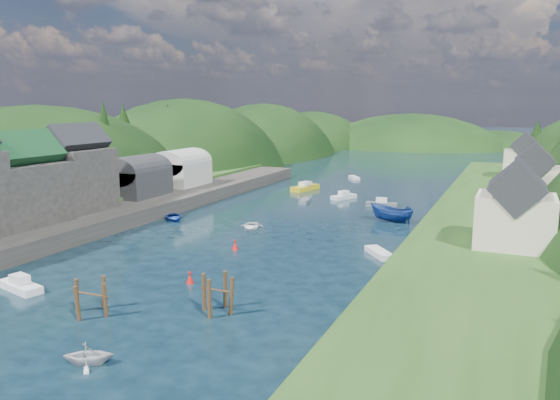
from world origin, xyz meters
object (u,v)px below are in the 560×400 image
at_px(channel_buoy_near, 190,278).
at_px(piling_cluster_near, 91,301).
at_px(channel_buoy_far, 235,245).
at_px(piling_cluster_far, 218,297).

bearing_deg(channel_buoy_near, piling_cluster_near, -107.87).
relative_size(piling_cluster_near, channel_buoy_near, 3.04).
height_order(piling_cluster_near, channel_buoy_far, piling_cluster_near).
distance_m(piling_cluster_far, channel_buoy_near, 7.72).
height_order(piling_cluster_far, channel_buoy_far, piling_cluster_far).
xyz_separation_m(piling_cluster_near, channel_buoy_near, (2.96, 9.17, -0.58)).
xyz_separation_m(piling_cluster_near, piling_cluster_far, (8.75, 4.12, 0.18)).
bearing_deg(channel_buoy_far, piling_cluster_far, -65.84).
bearing_deg(channel_buoy_near, piling_cluster_far, -41.06).
height_order(piling_cluster_far, channel_buoy_near, piling_cluster_far).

